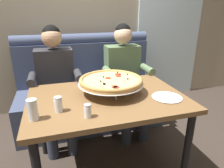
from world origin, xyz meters
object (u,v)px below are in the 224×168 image
at_px(diner_left, 56,79).
at_px(patio_chair, 146,58).
at_px(plate_near_left, 167,96).
at_px(dining_table, 107,106).
at_px(diner_right, 125,73).
at_px(shaker_pepper_flakes, 58,105).
at_px(pizza, 111,81).
at_px(drinking_glass, 33,111).
at_px(booth_bench, 89,93).
at_px(shaker_oregano, 88,112).

xyz_separation_m(diner_left, patio_chair, (1.76, 1.41, -0.19)).
height_order(diner_left, patio_chair, diner_left).
distance_m(plate_near_left, patio_chair, 2.41).
bearing_deg(diner_left, dining_table, -58.46).
distance_m(diner_left, diner_right, 0.79).
relative_size(diner_left, diner_right, 1.00).
relative_size(diner_right, plate_near_left, 5.13).
xyz_separation_m(shaker_pepper_flakes, patio_chair, (1.76, 2.22, -0.26)).
distance_m(pizza, drinking_glass, 0.68).
bearing_deg(booth_bench, diner_right, -33.91).
xyz_separation_m(booth_bench, drinking_glass, (-0.56, -1.14, 0.40)).
distance_m(booth_bench, patio_chair, 1.79).
height_order(diner_right, shaker_pepper_flakes, diner_right).
relative_size(plate_near_left, drinking_glass, 1.71).
xyz_separation_m(drinking_glass, patio_chair, (1.93, 2.29, -0.28)).
bearing_deg(pizza, plate_near_left, -29.32).
relative_size(booth_bench, plate_near_left, 7.09).
bearing_deg(plate_near_left, booth_bench, 113.49).
height_order(shaker_oregano, drinking_glass, drinking_glass).
bearing_deg(plate_near_left, drinking_glass, -176.70).
xyz_separation_m(dining_table, diner_right, (0.40, 0.65, 0.06)).
distance_m(booth_bench, drinking_glass, 1.33).
bearing_deg(diner_right, pizza, -120.65).
height_order(diner_right, patio_chair, diner_right).
bearing_deg(shaker_pepper_flakes, booth_bench, 69.52).
distance_m(booth_bench, shaker_oregano, 1.29).
relative_size(diner_left, drinking_glass, 8.75).
height_order(dining_table, shaker_oregano, shaker_oregano).
bearing_deg(diner_left, pizza, -52.19).
bearing_deg(diner_right, shaker_pepper_flakes, -134.73).
distance_m(pizza, patio_chair, 2.41).
bearing_deg(shaker_pepper_flakes, dining_table, 21.54).
bearing_deg(booth_bench, pizza, -86.40).
height_order(diner_left, pizza, diner_left).
xyz_separation_m(shaker_oregano, patio_chair, (1.58, 2.36, -0.25)).
bearing_deg(drinking_glass, plate_near_left, 3.30).
height_order(shaker_pepper_flakes, drinking_glass, drinking_glass).
height_order(drinking_glass, patio_chair, drinking_glass).
xyz_separation_m(pizza, shaker_pepper_flakes, (-0.45, -0.22, -0.06)).
bearing_deg(drinking_glass, booth_bench, 63.67).
distance_m(dining_table, pizza, 0.21).
relative_size(booth_bench, drinking_glass, 12.09).
relative_size(dining_table, drinking_glass, 8.85).
xyz_separation_m(pizza, drinking_glass, (-0.62, -0.29, -0.05)).
bearing_deg(pizza, booth_bench, 93.60).
distance_m(booth_bench, dining_table, 0.95).
xyz_separation_m(dining_table, shaker_oregano, (-0.22, -0.30, 0.13)).
bearing_deg(diner_right, booth_bench, 146.09).
bearing_deg(shaker_oregano, pizza, 53.61).
distance_m(diner_left, pizza, 0.75).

